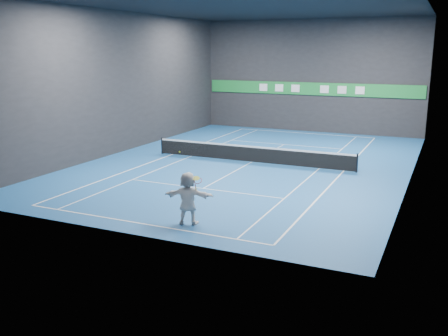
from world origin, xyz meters
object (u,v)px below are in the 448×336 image
at_px(player, 188,198).
at_px(tennis_racket, 198,182).
at_px(tennis_ball, 180,152).
at_px(tennis_net, 251,153).

relative_size(player, tennis_racket, 3.20).
xyz_separation_m(player, tennis_racket, (0.40, 0.05, 0.68)).
distance_m(tennis_ball, tennis_net, 11.42).
xyz_separation_m(tennis_ball, tennis_net, (-1.42, 11.10, -2.25)).
height_order(tennis_ball, tennis_net, tennis_ball).
relative_size(player, tennis_net, 0.17).
distance_m(tennis_net, tennis_racket, 11.38).
bearing_deg(player, tennis_net, -96.29).
relative_size(tennis_net, tennis_racket, 19.37).
bearing_deg(player, tennis_racket, 171.53).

